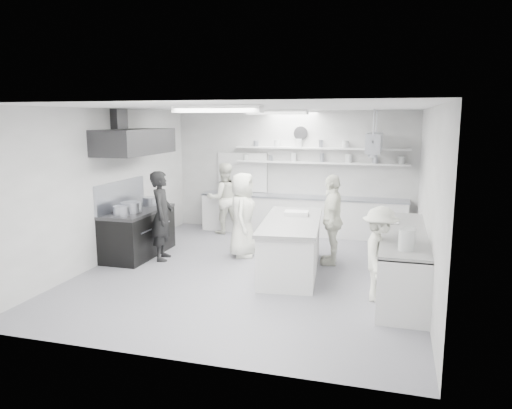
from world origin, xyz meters
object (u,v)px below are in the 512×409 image
(cook_back, at_px, (224,198))
(back_counter, at_px, (302,215))
(stove, at_px, (138,234))
(prep_island, at_px, (291,247))
(cook_stove, at_px, (162,216))
(right_counter, at_px, (403,261))

(cook_back, bearing_deg, back_counter, 159.82)
(stove, height_order, prep_island, prep_island)
(cook_stove, bearing_deg, stove, 62.61)
(stove, bearing_deg, back_counter, 43.99)
(cook_back, bearing_deg, prep_island, 98.28)
(cook_stove, bearing_deg, back_counter, -53.36)
(cook_back, bearing_deg, stove, 33.83)
(stove, distance_m, cook_stove, 0.77)
(prep_island, bearing_deg, back_counter, 90.70)
(stove, height_order, right_counter, right_counter)
(right_counter, bearing_deg, back_counter, 124.65)
(right_counter, xyz_separation_m, prep_island, (-1.98, 0.41, -0.01))
(prep_island, distance_m, cook_stove, 2.69)
(right_counter, distance_m, cook_stove, 4.67)
(cook_back, bearing_deg, right_counter, 111.98)
(stove, xyz_separation_m, cook_stove, (0.62, -0.13, 0.45))
(back_counter, distance_m, cook_back, 1.96)
(back_counter, xyz_separation_m, cook_stove, (-2.28, -2.93, 0.44))
(cook_stove, bearing_deg, right_counter, -111.25)
(stove, bearing_deg, cook_back, 66.56)
(prep_island, bearing_deg, right_counter, -18.12)
(back_counter, bearing_deg, prep_island, -82.91)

